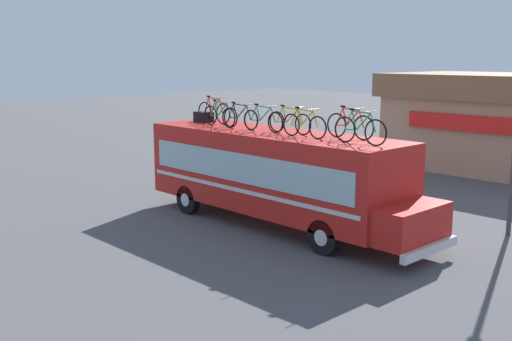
% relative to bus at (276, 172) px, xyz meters
% --- Properties ---
extents(ground_plane, '(120.00, 120.00, 0.00)m').
position_rel_bus_xyz_m(ground_plane, '(-0.19, 0.00, -1.70)').
color(ground_plane, '#4C4C4F').
extents(bus, '(10.40, 2.64, 2.96)m').
position_rel_bus_xyz_m(bus, '(0.00, 0.00, 0.00)').
color(bus, red).
rests_on(bus, ground).
extents(luggage_bag_1, '(0.74, 0.37, 0.36)m').
position_rel_bus_xyz_m(luggage_bag_1, '(-3.98, 0.30, 1.43)').
color(luggage_bag_1, black).
rests_on(luggage_bag_1, bus).
extents(rooftop_bicycle_1, '(1.73, 0.44, 0.96)m').
position_rel_bus_xyz_m(rooftop_bicycle_1, '(-3.37, 0.26, 1.65)').
color(rooftop_bicycle_1, black).
rests_on(rooftop_bicycle_1, bus).
extents(rooftop_bicycle_2, '(1.72, 0.44, 0.89)m').
position_rel_bus_xyz_m(rooftop_bicycle_2, '(-2.46, -0.19, 1.63)').
color(rooftop_bicycle_2, black).
rests_on(rooftop_bicycle_2, bus).
extents(rooftop_bicycle_3, '(1.72, 0.44, 0.87)m').
position_rel_bus_xyz_m(rooftop_bicycle_3, '(-1.47, -0.22, 1.62)').
color(rooftop_bicycle_3, black).
rests_on(rooftop_bicycle_3, bus).
extents(rooftop_bicycle_4, '(1.74, 0.44, 0.86)m').
position_rel_bus_xyz_m(rooftop_bicycle_4, '(-0.43, -0.17, 1.62)').
color(rooftop_bicycle_4, black).
rests_on(rooftop_bicycle_4, bus).
extents(rooftop_bicycle_5, '(1.74, 0.44, 0.87)m').
position_rel_bus_xyz_m(rooftop_bicycle_5, '(0.50, 0.05, 1.62)').
color(rooftop_bicycle_5, black).
rests_on(rooftop_bicycle_5, bus).
extents(rooftop_bicycle_6, '(1.68, 0.44, 0.88)m').
position_rel_bus_xyz_m(rooftop_bicycle_6, '(1.42, -0.30, 1.62)').
color(rooftop_bicycle_6, black).
rests_on(rooftop_bicycle_6, bus).
extents(rooftop_bicycle_7, '(1.67, 0.44, 0.94)m').
position_rel_bus_xyz_m(rooftop_bicycle_7, '(2.50, 0.43, 1.64)').
color(rooftop_bicycle_7, black).
rests_on(rooftop_bicycle_7, bus).
extents(rooftop_bicycle_8, '(1.72, 0.44, 0.95)m').
position_rel_bus_xyz_m(rooftop_bicycle_8, '(3.36, -0.24, 1.65)').
color(rooftop_bicycle_8, black).
rests_on(rooftop_bicycle_8, bus).
extents(roadside_building, '(9.49, 6.70, 4.48)m').
position_rel_bus_xyz_m(roadside_building, '(0.08, 14.63, 0.60)').
color(roadside_building, tan).
rests_on(roadside_building, ground).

